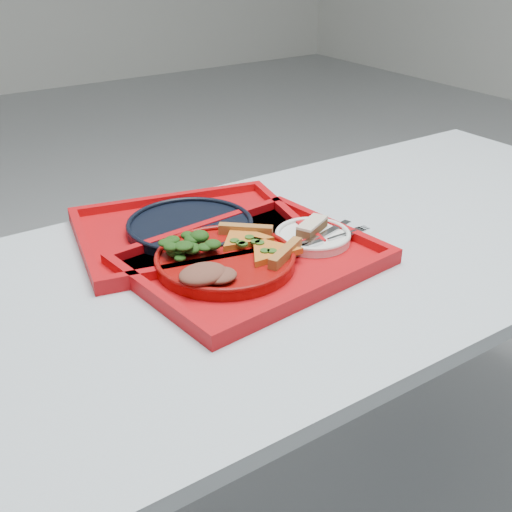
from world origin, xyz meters
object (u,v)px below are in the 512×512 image
object	(u,v)px
navy_plate	(190,227)
tray_far	(190,233)
dinner_plate	(225,262)
dessert_bar	(312,226)
tray_main	(253,263)

from	to	relation	value
navy_plate	tray_far	bearing A→B (deg)	90.00
dinner_plate	navy_plate	size ratio (longest dim) A/B	1.00
tray_far	navy_plate	world-z (taller)	navy_plate
navy_plate	dessert_bar	world-z (taller)	dessert_bar
tray_main	tray_far	size ratio (longest dim) A/B	1.00
tray_far	dinner_plate	bearing A→B (deg)	-84.60
dinner_plate	dessert_bar	bearing A→B (deg)	1.07
dinner_plate	navy_plate	bearing A→B (deg)	83.06
dinner_plate	navy_plate	distance (m)	0.17
tray_main	navy_plate	xyz separation A→B (m)	(-0.03, 0.18, 0.01)
navy_plate	dessert_bar	bearing A→B (deg)	-41.76
dinner_plate	navy_plate	xyz separation A→B (m)	(0.02, 0.17, -0.00)
tray_main	dinner_plate	size ratio (longest dim) A/B	1.73
tray_main	tray_far	distance (m)	0.18
tray_far	dinner_plate	distance (m)	0.17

